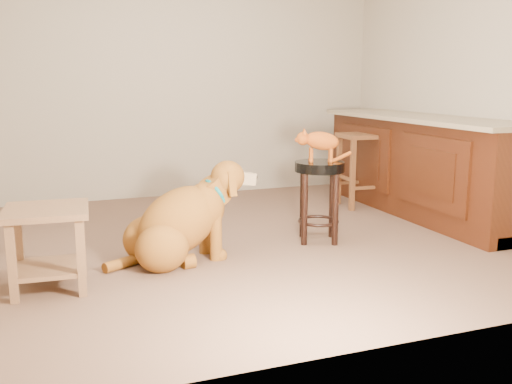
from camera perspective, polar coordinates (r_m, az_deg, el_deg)
name	(u,v)px	position (r m, az deg, el deg)	size (l,w,h in m)	color
floor	(240,241)	(4.61, -1.60, -4.89)	(4.50, 4.00, 0.01)	brown
room_shell	(239,25)	(4.45, -1.72, 16.33)	(4.54, 4.04, 2.62)	#AB9F8A
cabinet_run	(422,169)	(5.68, 16.30, 2.27)	(0.70, 2.56, 0.94)	#401B0B
padded_stool	(319,185)	(4.54, 6.33, 0.69)	(0.43, 0.43, 0.64)	black
wood_stool	(360,169)	(5.87, 10.37, 2.29)	(0.43, 0.43, 0.74)	brown
side_table	(48,236)	(3.72, -20.10, -4.13)	(0.53, 0.53, 0.51)	brown
golden_retriever	(180,223)	(4.07, -7.59, -3.11)	(1.18, 0.63, 0.75)	brown
tabby_kitten	(319,142)	(4.49, 6.29, 5.01)	(0.46, 0.23, 0.29)	#9D430F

